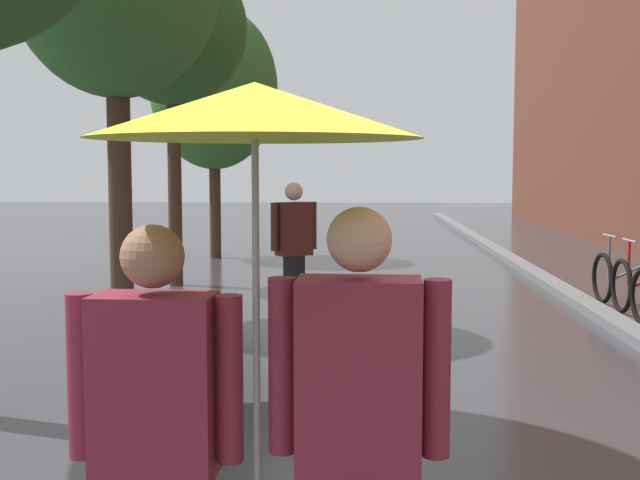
{
  "coord_description": "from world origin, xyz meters",
  "views": [
    {
      "loc": [
        0.24,
        -2.99,
        1.85
      ],
      "look_at": [
        -0.04,
        2.58,
        1.35
      ],
      "focal_mm": 45.38,
      "sensor_mm": 36.0,
      "label": 1
    }
  ],
  "objects_px": {
    "pedestrian_walking_midground": "(294,249)",
    "couple_under_umbrella": "(257,310)",
    "parked_bicycle_7": "(640,276)",
    "street_tree_2": "(172,30)",
    "street_tree_3": "(214,88)"
  },
  "relations": [
    {
      "from": "parked_bicycle_7",
      "to": "couple_under_umbrella",
      "type": "relative_size",
      "value": 0.53
    },
    {
      "from": "street_tree_2",
      "to": "pedestrian_walking_midground",
      "type": "distance_m",
      "value": 4.87
    },
    {
      "from": "parked_bicycle_7",
      "to": "couple_under_umbrella",
      "type": "height_order",
      "value": "couple_under_umbrella"
    },
    {
      "from": "street_tree_2",
      "to": "couple_under_umbrella",
      "type": "height_order",
      "value": "street_tree_2"
    },
    {
      "from": "street_tree_2",
      "to": "parked_bicycle_7",
      "type": "relative_size",
      "value": 4.6
    },
    {
      "from": "pedestrian_walking_midground",
      "to": "couple_under_umbrella",
      "type": "bearing_deg",
      "value": -86.27
    },
    {
      "from": "street_tree_2",
      "to": "parked_bicycle_7",
      "type": "height_order",
      "value": "street_tree_2"
    },
    {
      "from": "couple_under_umbrella",
      "to": "street_tree_2",
      "type": "bearing_deg",
      "value": 104.47
    },
    {
      "from": "street_tree_2",
      "to": "pedestrian_walking_midground",
      "type": "bearing_deg",
      "value": -55.89
    },
    {
      "from": "couple_under_umbrella",
      "to": "pedestrian_walking_midground",
      "type": "height_order",
      "value": "couple_under_umbrella"
    },
    {
      "from": "parked_bicycle_7",
      "to": "couple_under_umbrella",
      "type": "xyz_separation_m",
      "value": [
        -4.15,
        -8.54,
        1.01
      ]
    },
    {
      "from": "street_tree_3",
      "to": "pedestrian_walking_midground",
      "type": "bearing_deg",
      "value": -72.66
    },
    {
      "from": "street_tree_2",
      "to": "couple_under_umbrella",
      "type": "relative_size",
      "value": 2.44
    },
    {
      "from": "parked_bicycle_7",
      "to": "pedestrian_walking_midground",
      "type": "xyz_separation_m",
      "value": [
        -4.59,
        -1.73,
        0.52
      ]
    },
    {
      "from": "street_tree_3",
      "to": "pedestrian_walking_midground",
      "type": "height_order",
      "value": "street_tree_3"
    }
  ]
}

